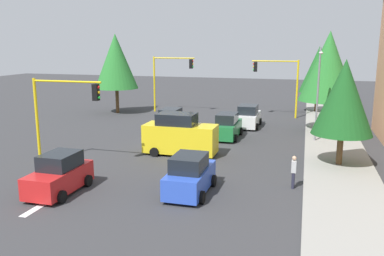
{
  "coord_description": "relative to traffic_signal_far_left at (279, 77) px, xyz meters",
  "views": [
    {
      "loc": [
        26.76,
        8.36,
        7.23
      ],
      "look_at": [
        -0.96,
        0.46,
        1.2
      ],
      "focal_mm": 37.57,
      "sensor_mm": 36.0,
      "label": 1
    }
  ],
  "objects": [
    {
      "name": "ground_plane",
      "position": [
        14.0,
        -5.71,
        -4.06
      ],
      "size": [
        120.0,
        120.0,
        0.0
      ],
      "primitive_type": "plane",
      "color": "#353538"
    },
    {
      "name": "sidewalk_kerb",
      "position": [
        9.0,
        4.79,
        -3.98
      ],
      "size": [
        80.0,
        4.0,
        0.15
      ],
      "primitive_type": "cube",
      "color": "gray",
      "rests_on": "ground"
    },
    {
      "name": "lane_arrow_near",
      "position": [
        25.51,
        -8.71,
        -4.05
      ],
      "size": [
        2.4,
        1.1,
        1.1
      ],
      "color": "silver",
      "rests_on": "ground"
    },
    {
      "name": "traffic_signal_far_left",
      "position": [
        0.0,
        0.0,
        0.0
      ],
      "size": [
        0.36,
        4.59,
        5.74
      ],
      "color": "yellow",
      "rests_on": "ground"
    },
    {
      "name": "traffic_signal_far_right",
      "position": [
        0.0,
        -11.44,
        0.13
      ],
      "size": [
        0.36,
        4.59,
        5.94
      ],
      "color": "yellow",
      "rests_on": "ground"
    },
    {
      "name": "traffic_signal_near_right",
      "position": [
        20.0,
        -11.33,
        -0.34
      ],
      "size": [
        0.36,
        4.59,
        5.22
      ],
      "color": "yellow",
      "rests_on": "ground"
    },
    {
      "name": "street_lamp_curbside",
      "position": [
        10.39,
        3.49,
        0.29
      ],
      "size": [
        2.15,
        0.28,
        7.0
      ],
      "color": "slate",
      "rests_on": "ground"
    },
    {
      "name": "tree_roadside_far",
      "position": [
        -4.0,
        3.79,
        0.55
      ],
      "size": [
        3.86,
        3.86,
        7.04
      ],
      "color": "brown",
      "rests_on": "ground"
    },
    {
      "name": "tree_opposite_side",
      "position": [
        2.0,
        -16.71,
        1.41
      ],
      "size": [
        4.55,
        4.55,
        8.32
      ],
      "color": "brown",
      "rests_on": "ground"
    },
    {
      "name": "tree_roadside_mid",
      "position": [
        6.0,
        4.29,
        1.41
      ],
      "size": [
        4.54,
        4.54,
        8.31
      ],
      "color": "brown",
      "rests_on": "ground"
    },
    {
      "name": "tree_roadside_near",
      "position": [
        16.0,
        4.79,
        0.13
      ],
      "size": [
        3.53,
        3.53,
        6.41
      ],
      "color": "brown",
      "rests_on": "ground"
    },
    {
      "name": "delivery_van_yellow",
      "position": [
        16.0,
        -5.24,
        -2.77
      ],
      "size": [
        2.22,
        4.8,
        2.77
      ],
      "color": "yellow",
      "rests_on": "ground"
    },
    {
      "name": "car_red",
      "position": [
        24.33,
        -8.86,
        -3.16
      ],
      "size": [
        3.79,
        2.02,
        1.98
      ],
      "color": "red",
      "rests_on": "ground"
    },
    {
      "name": "car_white",
      "position": [
        5.67,
        -2.16,
        -3.16
      ],
      "size": [
        4.08,
        2.1,
        1.98
      ],
      "color": "white",
      "rests_on": "ground"
    },
    {
      "name": "car_blue",
      "position": [
        22.67,
        -2.61,
        -3.16
      ],
      "size": [
        3.88,
        2.03,
        1.98
      ],
      "color": "blue",
      "rests_on": "ground"
    },
    {
      "name": "car_silver",
      "position": [
        9.65,
        -8.12,
        -3.16
      ],
      "size": [
        3.83,
        2.0,
        1.98
      ],
      "color": "#B2B5BA",
      "rests_on": "ground"
    },
    {
      "name": "car_green",
      "position": [
        10.39,
        -3.12,
        -3.16
      ],
      "size": [
        4.15,
        1.96,
        1.98
      ],
      "color": "#1E7238",
      "rests_on": "ground"
    },
    {
      "name": "pedestrian_crossing",
      "position": [
        20.56,
        2.28,
        -3.15
      ],
      "size": [
        0.4,
        0.24,
        1.7
      ],
      "color": "#262638",
      "rests_on": "ground"
    }
  ]
}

